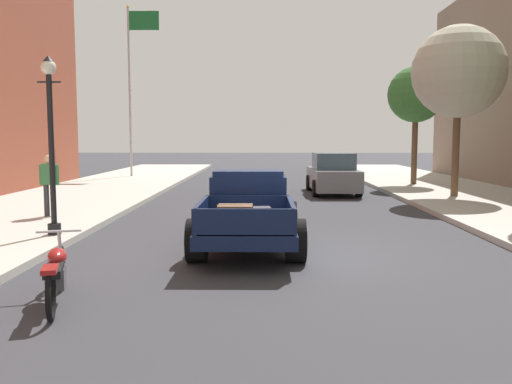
# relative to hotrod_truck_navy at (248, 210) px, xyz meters

# --- Properties ---
(ground_plane) EXTENTS (140.00, 140.00, 0.00)m
(ground_plane) POSITION_rel_hotrod_truck_navy_xyz_m (0.76, -0.76, -0.75)
(ground_plane) COLOR #333338
(hotrod_truck_navy) EXTENTS (2.21, 4.95, 1.58)m
(hotrod_truck_navy) POSITION_rel_hotrod_truck_navy_xyz_m (0.00, 0.00, 0.00)
(hotrod_truck_navy) COLOR #0F1938
(hotrod_truck_navy) RESTS_ON ground
(motorcycle_parked) EXTENTS (0.78, 2.06, 0.93)m
(motorcycle_parked) POSITION_rel_hotrod_truck_navy_xyz_m (-2.50, -4.14, -0.31)
(motorcycle_parked) COLOR black
(motorcycle_parked) RESTS_ON ground
(car_background_grey) EXTENTS (1.90, 4.32, 1.65)m
(car_background_grey) POSITION_rel_hotrod_truck_navy_xyz_m (3.12, 10.60, 0.01)
(car_background_grey) COLOR slate
(car_background_grey) RESTS_ON ground
(pedestrian_sidewalk_left) EXTENTS (0.53, 0.22, 1.65)m
(pedestrian_sidewalk_left) POSITION_rel_hotrod_truck_navy_xyz_m (-5.42, 3.11, 0.33)
(pedestrian_sidewalk_left) COLOR #333338
(pedestrian_sidewalk_left) RESTS_ON sidewalk_left
(street_lamp_near) EXTENTS (0.50, 0.32, 3.85)m
(street_lamp_near) POSITION_rel_hotrod_truck_navy_xyz_m (-4.26, 0.37, 1.63)
(street_lamp_near) COLOR black
(street_lamp_near) RESTS_ON sidewalk_left
(flagpole) EXTENTS (1.74, 0.16, 9.16)m
(flagpole) POSITION_rel_hotrod_truck_navy_xyz_m (-6.71, 18.52, 5.02)
(flagpole) COLOR #B2B2B7
(flagpole) RESTS_ON sidewalk_left
(street_tree_second) EXTENTS (3.28, 3.28, 6.07)m
(street_tree_second) POSITION_rel_hotrod_truck_navy_xyz_m (7.24, 8.36, 3.81)
(street_tree_second) COLOR brown
(street_tree_second) RESTS_ON sidewalk_right
(street_tree_third) EXTENTS (2.52, 2.52, 5.30)m
(street_tree_third) POSITION_rel_hotrod_truck_navy_xyz_m (7.18, 13.50, 3.40)
(street_tree_third) COLOR brown
(street_tree_third) RESTS_ON sidewalk_right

